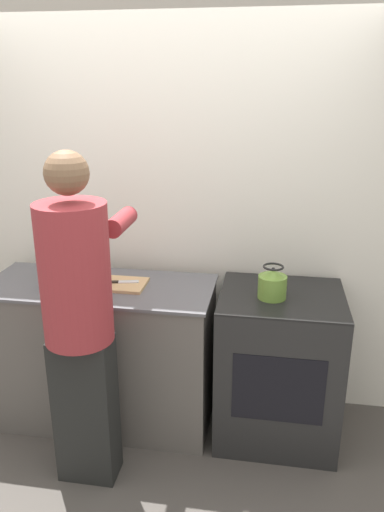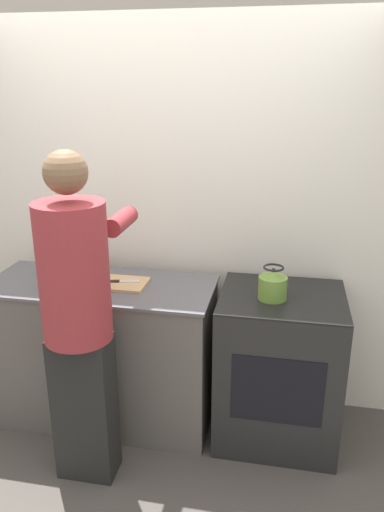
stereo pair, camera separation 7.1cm
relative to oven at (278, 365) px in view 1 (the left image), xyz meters
The scene contains 10 objects.
ground_plane 0.91m from the oven, 156.00° to the right, with size 12.00×12.00×0.00m, color #4C4742.
wall_back 1.16m from the oven, 151.65° to the left, with size 8.00×0.05×2.60m.
counter 1.10m from the oven, behind, with size 1.40×0.60×0.94m.
oven is the anchor object (origin of this frame).
person 1.27m from the oven, 152.47° to the right, with size 0.40×0.63×1.82m.
cutting_board 1.09m from the oven, behind, with size 0.33×0.24×0.02m.
knife 1.08m from the oven, behind, with size 0.20×0.08×0.01m.
kettle 0.56m from the oven, 141.77° to the right, with size 0.16×0.16×0.19m.
bowl_prep 1.45m from the oven, behind, with size 0.13×0.13×0.08m.
canister_jar 1.51m from the oven, behind, with size 0.13×0.13×0.17m.
Camera 1 is at (0.63, -2.38, 2.11)m, focal length 35.00 mm.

